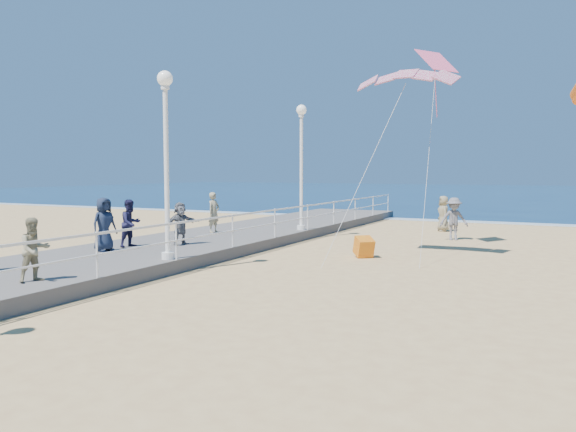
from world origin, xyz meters
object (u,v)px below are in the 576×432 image
at_px(spectator_6, 214,213).
at_px(lamp_post_mid, 166,145).
at_px(box_kite, 364,249).
at_px(spectator_1, 34,250).
at_px(spectator_4, 104,224).
at_px(spectator_7, 131,223).
at_px(beach_walker_a, 454,219).
at_px(lamp_post_far, 301,154).
at_px(spectator_5, 180,223).
at_px(beach_walker_c, 443,214).

bearing_deg(spectator_6, lamp_post_mid, -151.07).
height_order(lamp_post_mid, box_kite, lamp_post_mid).
xyz_separation_m(lamp_post_mid, spectator_1, (-0.64, -3.96, -2.53)).
height_order(spectator_4, box_kite, spectator_4).
xyz_separation_m(spectator_6, spectator_7, (-0.05, -4.84, -0.04)).
bearing_deg(beach_walker_a, lamp_post_far, -178.19).
relative_size(spectator_4, box_kite, 2.83).
bearing_deg(lamp_post_far, box_kite, -42.54).
bearing_deg(spectator_5, beach_walker_a, -22.34).
distance_m(lamp_post_far, spectator_7, 8.32).
bearing_deg(beach_walker_c, spectator_6, -69.14).
bearing_deg(spectator_6, beach_walker_a, -53.47).
xyz_separation_m(spectator_1, beach_walker_a, (6.58, 15.51, -0.23)).
height_order(lamp_post_far, spectator_1, lamp_post_far).
distance_m(spectator_4, spectator_7, 1.15).
xyz_separation_m(lamp_post_far, spectator_5, (-1.62, -6.29, -2.53)).
bearing_deg(spectator_1, beach_walker_c, -1.09).
bearing_deg(spectator_4, lamp_post_far, -6.25).
xyz_separation_m(lamp_post_far, spectator_6, (-2.73, -2.60, -2.43)).
bearing_deg(box_kite, spectator_4, 174.35).
xyz_separation_m(spectator_6, beach_walker_a, (8.67, 5.15, -0.33)).
distance_m(spectator_5, spectator_7, 1.64).
bearing_deg(beach_walker_c, spectator_7, -57.14).
distance_m(spectator_4, beach_walker_c, 16.38).
relative_size(lamp_post_far, beach_walker_c, 3.08).
height_order(spectator_1, beach_walker_c, spectator_1).
bearing_deg(lamp_post_mid, spectator_1, -99.21).
xyz_separation_m(lamp_post_far, beach_walker_c, (4.86, 5.88, -2.80)).
relative_size(spectator_5, beach_walker_c, 0.85).
relative_size(lamp_post_mid, lamp_post_far, 1.00).
xyz_separation_m(beach_walker_a, box_kite, (-1.83, -6.32, -0.60)).
bearing_deg(spectator_5, spectator_7, 152.95).
relative_size(spectator_1, spectator_4, 0.87).
bearing_deg(spectator_4, beach_walker_a, -26.23).
xyz_separation_m(lamp_post_far, spectator_1, (-0.64, -12.96, -2.53)).
height_order(spectator_5, box_kite, spectator_5).
height_order(beach_walker_a, beach_walker_c, beach_walker_a).
distance_m(spectator_1, spectator_4, 4.88).
distance_m(lamp_post_mid, beach_walker_c, 15.90).
bearing_deg(lamp_post_mid, spectator_6, 113.14).
distance_m(spectator_1, beach_walker_a, 16.85).
relative_size(spectator_1, spectator_6, 0.89).
distance_m(spectator_4, spectator_6, 5.99).
distance_m(beach_walker_c, box_kite, 9.69).
relative_size(lamp_post_mid, spectator_4, 3.14).
distance_m(lamp_post_mid, spectator_5, 4.05).
xyz_separation_m(spectator_5, box_kite, (5.72, 2.52, -0.83)).
bearing_deg(spectator_7, spectator_1, -151.05).
xyz_separation_m(lamp_post_far, beach_walker_a, (5.94, 2.55, -2.76)).
distance_m(lamp_post_far, beach_walker_c, 8.12).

